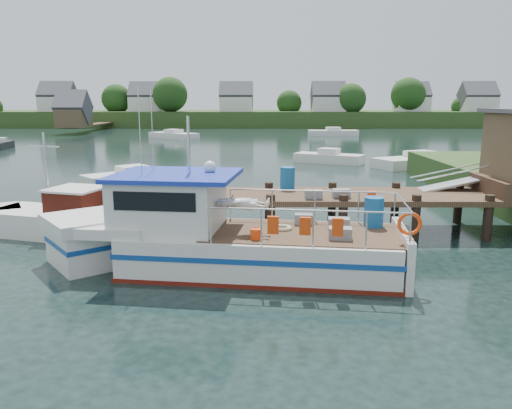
{
  "coord_description": "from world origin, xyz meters",
  "views": [
    {
      "loc": [
        -0.93,
        -18.05,
        4.73
      ],
      "look_at": [
        -1.0,
        -1.5,
        1.3
      ],
      "focal_mm": 35.0,
      "sensor_mm": 36.0,
      "label": 1
    }
  ],
  "objects_px": {
    "moored_a": "(133,177)",
    "moored_b": "(329,158)",
    "work_boat": "(59,219)",
    "moored_c": "(422,161)",
    "moored_e": "(0,145)",
    "dock": "(462,171)",
    "moored_far": "(333,132)",
    "moored_d": "(174,135)",
    "lobster_boat": "(216,237)"
  },
  "relations": [
    {
      "from": "moored_a",
      "to": "moored_b",
      "type": "relative_size",
      "value": 1.01
    },
    {
      "from": "moored_far",
      "to": "dock",
      "type": "bearing_deg",
      "value": -109.21
    },
    {
      "from": "moored_a",
      "to": "lobster_boat",
      "type": "bearing_deg",
      "value": -88.84
    },
    {
      "from": "moored_a",
      "to": "moored_e",
      "type": "distance_m",
      "value": 28.35
    },
    {
      "from": "moored_a",
      "to": "moored_b",
      "type": "bearing_deg",
      "value": 16.41
    },
    {
      "from": "moored_a",
      "to": "moored_d",
      "type": "xyz_separation_m",
      "value": [
        -3.61,
        36.12,
        0.06
      ]
    },
    {
      "from": "moored_a",
      "to": "moored_b",
      "type": "xyz_separation_m",
      "value": [
        12.88,
        9.78,
        0.04
      ]
    },
    {
      "from": "lobster_boat",
      "to": "moored_far",
      "type": "bearing_deg",
      "value": 85.63
    },
    {
      "from": "moored_c",
      "to": "moored_b",
      "type": "bearing_deg",
      "value": 145.23
    },
    {
      "from": "dock",
      "to": "work_boat",
      "type": "xyz_separation_m",
      "value": [
        -14.59,
        -0.65,
        -1.66
      ]
    },
    {
      "from": "lobster_boat",
      "to": "work_boat",
      "type": "relative_size",
      "value": 1.54
    },
    {
      "from": "moored_c",
      "to": "moored_e",
      "type": "distance_m",
      "value": 40.46
    },
    {
      "from": "moored_c",
      "to": "moored_d",
      "type": "xyz_separation_m",
      "value": [
        -22.97,
        28.63,
        0.01
      ]
    },
    {
      "from": "moored_b",
      "to": "moored_c",
      "type": "relative_size",
      "value": 0.71
    },
    {
      "from": "work_boat",
      "to": "moored_far",
      "type": "bearing_deg",
      "value": 87.89
    },
    {
      "from": "moored_a",
      "to": "dock",
      "type": "bearing_deg",
      "value": -57.22
    },
    {
      "from": "lobster_boat",
      "to": "moored_far",
      "type": "relative_size",
      "value": 1.54
    },
    {
      "from": "dock",
      "to": "moored_d",
      "type": "relative_size",
      "value": 2.35
    },
    {
      "from": "dock",
      "to": "work_boat",
      "type": "distance_m",
      "value": 14.7
    },
    {
      "from": "work_boat",
      "to": "moored_b",
      "type": "relative_size",
      "value": 1.27
    },
    {
      "from": "moored_b",
      "to": "moored_e",
      "type": "xyz_separation_m",
      "value": [
        -31.53,
        11.57,
        -0.0
      ]
    },
    {
      "from": "moored_a",
      "to": "moored_d",
      "type": "relative_size",
      "value": 0.79
    },
    {
      "from": "moored_a",
      "to": "moored_d",
      "type": "height_order",
      "value": "moored_d"
    },
    {
      "from": "moored_c",
      "to": "dock",
      "type": "bearing_deg",
      "value": -119.22
    },
    {
      "from": "moored_far",
      "to": "moored_d",
      "type": "xyz_separation_m",
      "value": [
        -21.58,
        -6.1,
        0.01
      ]
    },
    {
      "from": "moored_a",
      "to": "moored_e",
      "type": "xyz_separation_m",
      "value": [
        -18.65,
        21.35,
        0.04
      ]
    },
    {
      "from": "moored_far",
      "to": "moored_d",
      "type": "height_order",
      "value": "moored_d"
    },
    {
      "from": "moored_d",
      "to": "moored_e",
      "type": "distance_m",
      "value": 21.08
    },
    {
      "from": "moored_c",
      "to": "moored_d",
      "type": "distance_m",
      "value": 36.7
    },
    {
      "from": "moored_a",
      "to": "moored_c",
      "type": "distance_m",
      "value": 20.76
    },
    {
      "from": "dock",
      "to": "moored_c",
      "type": "distance_m",
      "value": 19.05
    },
    {
      "from": "dock",
      "to": "moored_far",
      "type": "distance_m",
      "value": 53.26
    },
    {
      "from": "dock",
      "to": "work_boat",
      "type": "relative_size",
      "value": 2.39
    },
    {
      "from": "moored_b",
      "to": "moored_far",
      "type": "bearing_deg",
      "value": 74.05
    },
    {
      "from": "dock",
      "to": "lobster_boat",
      "type": "bearing_deg",
      "value": -153.28
    },
    {
      "from": "moored_c",
      "to": "lobster_boat",
      "type": "bearing_deg",
      "value": -135.42
    },
    {
      "from": "work_boat",
      "to": "moored_d",
      "type": "xyz_separation_m",
      "value": [
        -3.82,
        47.68,
        -0.14
      ]
    },
    {
      "from": "moored_far",
      "to": "moored_d",
      "type": "relative_size",
      "value": 0.98
    },
    {
      "from": "moored_c",
      "to": "moored_d",
      "type": "relative_size",
      "value": 1.1
    },
    {
      "from": "moored_d",
      "to": "lobster_boat",
      "type": "bearing_deg",
      "value": -102.19
    },
    {
      "from": "work_boat",
      "to": "moored_e",
      "type": "height_order",
      "value": "work_boat"
    },
    {
      "from": "moored_b",
      "to": "moored_e",
      "type": "height_order",
      "value": "moored_b"
    },
    {
      "from": "work_boat",
      "to": "lobster_boat",
      "type": "bearing_deg",
      "value": -15.74
    },
    {
      "from": "dock",
      "to": "moored_far",
      "type": "height_order",
      "value": "dock"
    },
    {
      "from": "moored_d",
      "to": "moored_b",
      "type": "bearing_deg",
      "value": -80.91
    },
    {
      "from": "lobster_boat",
      "to": "work_boat",
      "type": "xyz_separation_m",
      "value": [
        -5.95,
        3.7,
        -0.35
      ]
    },
    {
      "from": "work_boat",
      "to": "moored_c",
      "type": "distance_m",
      "value": 27.02
    },
    {
      "from": "moored_b",
      "to": "moored_d",
      "type": "bearing_deg",
      "value": 115.03
    },
    {
      "from": "moored_d",
      "to": "moored_far",
      "type": "bearing_deg",
      "value": -7.18
    },
    {
      "from": "dock",
      "to": "work_boat",
      "type": "bearing_deg",
      "value": -177.46
    }
  ]
}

